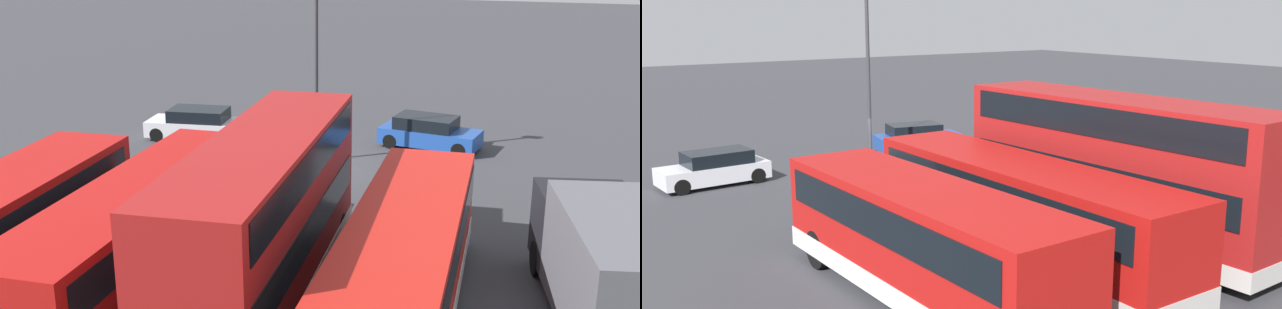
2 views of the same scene
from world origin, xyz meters
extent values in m
plane|color=#38383D|center=(0.00, 0.00, 0.00)|extent=(140.00, 140.00, 0.00)
cube|color=red|center=(-5.61, 11.72, 1.65)|extent=(2.70, 11.32, 2.60)
cube|color=silver|center=(-5.61, 11.72, 0.62)|extent=(2.74, 11.36, 0.55)
cube|color=black|center=(-5.61, 11.72, 2.25)|extent=(2.75, 10.52, 0.90)
cube|color=black|center=(-5.53, 6.05, 2.25)|extent=(2.25, 0.09, 1.10)
cylinder|color=black|center=(-4.43, 7.49, 0.55)|extent=(0.31, 1.10, 1.10)
cylinder|color=black|center=(-6.68, 7.46, 0.55)|extent=(0.31, 1.10, 1.10)
cube|color=#A51919|center=(-1.95, 11.51, 2.45)|extent=(3.03, 11.03, 4.20)
cube|color=silver|center=(-1.95, 11.51, 0.62)|extent=(3.07, 11.07, 0.55)
cube|color=black|center=(-1.95, 11.51, 2.25)|extent=(3.05, 10.23, 0.90)
cube|color=black|center=(-1.95, 11.51, 3.95)|extent=(3.05, 10.23, 0.90)
cube|color=black|center=(-1.70, 6.03, 2.25)|extent=(2.25, 0.16, 1.10)
cylinder|color=black|center=(-0.64, 7.50, 0.55)|extent=(0.35, 1.11, 1.10)
cylinder|color=black|center=(-2.89, 7.40, 0.55)|extent=(0.35, 1.11, 1.10)
cube|color=#B71411|center=(1.73, 11.41, 1.65)|extent=(2.62, 11.38, 2.60)
cube|color=silver|center=(1.73, 11.41, 0.62)|extent=(2.66, 11.42, 0.55)
cube|color=black|center=(1.73, 11.41, 2.25)|extent=(2.67, 10.58, 0.90)
cube|color=black|center=(1.76, 5.70, 2.25)|extent=(2.25, 0.07, 1.10)
cylinder|color=black|center=(2.88, 7.14, 0.55)|extent=(0.31, 1.10, 1.10)
cylinder|color=black|center=(0.63, 7.12, 0.55)|extent=(0.31, 1.10, 1.10)
cube|color=#B71411|center=(5.39, 12.07, 1.65)|extent=(2.87, 10.12, 2.60)
cube|color=silver|center=(5.39, 12.07, 0.62)|extent=(2.91, 10.16, 0.55)
cube|color=black|center=(5.39, 12.07, 2.25)|extent=(2.90, 9.32, 0.90)
cube|color=black|center=(5.55, 7.02, 2.25)|extent=(2.25, 0.13, 1.10)
cylinder|color=black|center=(6.63, 8.49, 0.55)|extent=(0.33, 1.11, 1.10)
cylinder|color=black|center=(4.38, 8.42, 0.55)|extent=(0.33, 1.11, 1.10)
cube|color=#595960|center=(-10.59, 11.28, 1.80)|extent=(3.39, 5.84, 2.80)
cube|color=black|center=(-9.96, 7.58, 1.50)|extent=(2.80, 2.39, 2.20)
cylinder|color=black|center=(-8.84, 7.77, 0.50)|extent=(0.44, 1.03, 1.00)
cylinder|color=black|center=(-11.07, 7.39, 0.50)|extent=(0.44, 1.03, 1.00)
cube|color=silver|center=(6.43, -2.86, 0.53)|extent=(4.45, 2.15, 0.70)
cube|color=black|center=(6.23, -2.87, 1.15)|extent=(2.72, 1.85, 0.55)
cylinder|color=black|center=(7.91, -1.93, 0.32)|extent=(0.66, 0.27, 0.64)
cylinder|color=black|center=(8.05, -3.53, 0.32)|extent=(0.66, 0.27, 0.64)
cylinder|color=black|center=(4.81, -2.19, 0.32)|extent=(0.66, 0.27, 0.64)
cylinder|color=black|center=(4.94, -3.78, 0.32)|extent=(0.66, 0.27, 0.64)
cube|color=#1E479E|center=(-4.22, -4.13, 0.53)|extent=(4.60, 2.63, 0.70)
cube|color=black|center=(-4.03, -4.17, 1.15)|extent=(2.87, 2.13, 0.55)
cylinder|color=black|center=(-5.91, -4.60, 0.32)|extent=(0.67, 0.34, 0.64)
cylinder|color=black|center=(-5.59, -3.04, 0.32)|extent=(0.67, 0.34, 0.64)
cylinder|color=black|center=(-2.85, -5.23, 0.32)|extent=(0.67, 0.34, 0.64)
cylinder|color=black|center=(-2.53, -3.66, 0.32)|extent=(0.67, 0.34, 0.64)
cylinder|color=#38383D|center=(0.11, -0.98, 4.14)|extent=(0.16, 0.16, 8.28)
camera|label=1|loc=(-8.16, 28.89, 9.77)|focal=43.50mm
camera|label=2|loc=(13.89, 26.13, 7.16)|focal=39.13mm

